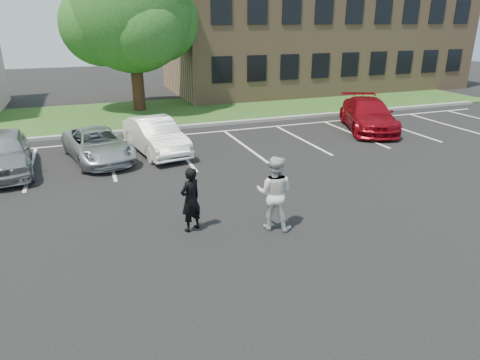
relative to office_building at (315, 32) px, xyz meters
name	(u,v)px	position (x,y,z in m)	size (l,w,h in m)	color
ground_plane	(254,241)	(-14.00, -21.99, -4.16)	(90.00, 90.00, 0.00)	black
curb	(162,128)	(-14.00, -9.99, -4.08)	(40.00, 0.30, 0.15)	gray
grass_strip	(149,113)	(-14.00, -5.99, -4.12)	(44.00, 8.00, 0.08)	#1C4219
stall_lines	(207,143)	(-12.60, -13.04, -4.15)	(34.00, 5.36, 0.01)	silver
office_building	(315,32)	(0.00, 0.00, 0.00)	(22.40, 10.40, 8.30)	#917151
tree	(133,14)	(-14.25, -4.80, 1.19)	(7.80, 7.20, 8.80)	black
man_black_suit	(191,200)	(-15.29, -20.87, -3.31)	(0.62, 0.41, 1.69)	black
man_white_shirt	(274,193)	(-13.26, -21.50, -3.18)	(0.95, 0.74, 1.95)	silver
car_silver_west	(3,153)	(-20.35, -14.28, -3.41)	(1.76, 4.37, 1.49)	#A7A7AC
car_silver_minivan	(98,145)	(-17.17, -13.88, -3.56)	(1.98, 4.29, 1.19)	#ADB0B5
car_white_sedan	(156,136)	(-14.92, -13.71, -3.46)	(1.48, 4.25, 1.40)	white
car_red_compact	(368,115)	(-4.52, -13.47, -3.42)	(2.08, 5.11, 1.48)	maroon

